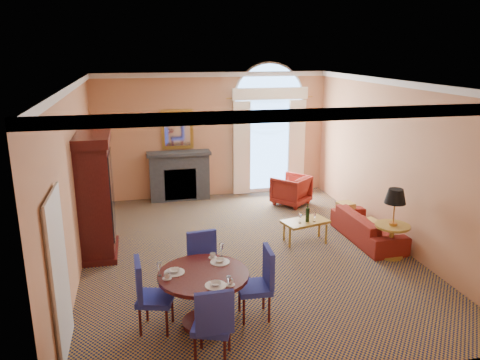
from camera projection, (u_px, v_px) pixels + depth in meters
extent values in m
plane|color=#131B3E|center=(246.00, 252.00, 8.97)|extent=(7.50, 7.50, 0.00)
cube|color=tan|center=(212.00, 135.00, 12.06)|extent=(6.00, 0.04, 3.20)
cube|color=tan|center=(74.00, 181.00, 7.90)|extent=(0.04, 7.50, 3.20)
cube|color=tan|center=(394.00, 163.00, 9.17)|extent=(0.04, 7.50, 3.20)
cube|color=silver|center=(246.00, 82.00, 8.10)|extent=(6.00, 7.50, 0.04)
cube|color=silver|center=(246.00, 86.00, 8.12)|extent=(6.00, 7.50, 0.12)
cube|color=silver|center=(59.00, 277.00, 5.81)|extent=(0.08, 0.90, 2.06)
cube|color=#373C42|center=(180.00, 177.00, 11.95)|extent=(1.50, 0.40, 1.20)
cube|color=#373C42|center=(179.00, 153.00, 11.75)|extent=(1.60, 0.46, 0.08)
cube|color=gold|center=(177.00, 129.00, 11.79)|extent=(0.80, 0.04, 1.00)
cube|color=silver|center=(177.00, 129.00, 11.77)|extent=(0.64, 0.02, 0.84)
cube|color=silver|center=(268.00, 146.00, 12.45)|extent=(1.90, 0.04, 2.50)
cube|color=#7EA6D4|center=(268.00, 146.00, 12.44)|extent=(1.70, 0.02, 2.30)
cylinder|color=silver|center=(269.00, 99.00, 12.11)|extent=(1.90, 0.04, 1.90)
cube|color=#EEE4C9|center=(242.00, 149.00, 12.18)|extent=(0.45, 0.06, 2.45)
cube|color=#EEE4C9|center=(296.00, 146.00, 12.50)|extent=(0.45, 0.06, 2.45)
cube|color=#EEE4C9|center=(270.00, 94.00, 11.96)|extent=(2.00, 0.08, 0.30)
cube|color=#360D0C|center=(96.00, 201.00, 8.62)|extent=(0.58, 1.06, 2.12)
cube|color=#360D0C|center=(90.00, 139.00, 8.31)|extent=(0.66, 1.17, 0.17)
cube|color=#360D0C|center=(100.00, 251.00, 8.90)|extent=(0.66, 1.17, 0.11)
cylinder|color=#360D0C|center=(203.00, 275.00, 6.42)|extent=(1.26, 1.26, 0.05)
cylinder|color=#360D0C|center=(204.00, 301.00, 6.53)|extent=(0.17, 0.17, 0.74)
cylinder|color=#360D0C|center=(205.00, 322.00, 6.62)|extent=(0.63, 0.63, 0.06)
cylinder|color=silver|center=(220.00, 262.00, 6.74)|extent=(0.28, 0.28, 0.01)
imported|color=silver|center=(220.00, 260.00, 6.73)|extent=(0.15, 0.15, 0.04)
imported|color=silver|center=(213.00, 255.00, 6.87)|extent=(0.09, 0.09, 0.07)
cylinder|color=silver|center=(174.00, 272.00, 6.43)|extent=(0.28, 0.28, 0.01)
imported|color=silver|center=(174.00, 271.00, 6.42)|extent=(0.15, 0.15, 0.04)
imported|color=silver|center=(167.00, 276.00, 6.25)|extent=(0.09, 0.09, 0.07)
cylinder|color=silver|center=(216.00, 285.00, 6.07)|extent=(0.28, 0.28, 0.01)
imported|color=silver|center=(216.00, 284.00, 6.06)|extent=(0.15, 0.15, 0.04)
imported|color=silver|center=(230.00, 282.00, 6.08)|extent=(0.09, 0.09, 0.07)
cube|color=navy|center=(203.00, 272.00, 7.17)|extent=(0.56, 0.56, 0.08)
cube|color=navy|center=(202.00, 248.00, 7.29)|extent=(0.47, 0.13, 0.56)
cylinder|color=#360D0C|center=(209.00, 279.00, 7.48)|extent=(0.04, 0.04, 0.43)
cylinder|color=#360D0C|center=(188.00, 284.00, 7.32)|extent=(0.04, 0.04, 0.43)
cylinder|color=#360D0C|center=(218.00, 289.00, 7.16)|extent=(0.04, 0.04, 0.43)
cylinder|color=#360D0C|center=(196.00, 294.00, 7.01)|extent=(0.04, 0.04, 0.43)
cube|color=navy|center=(212.00, 326.00, 5.77)|extent=(0.60, 0.60, 0.08)
cube|color=navy|center=(215.00, 313.00, 5.49)|extent=(0.47, 0.08, 0.56)
cylinder|color=#360D0C|center=(195.00, 352.00, 5.69)|extent=(0.04, 0.04, 0.43)
cylinder|color=#360D0C|center=(225.00, 354.00, 5.65)|extent=(0.04, 0.04, 0.43)
cylinder|color=#360D0C|center=(201.00, 334.00, 6.04)|extent=(0.04, 0.04, 0.43)
cylinder|color=#360D0C|center=(229.00, 336.00, 5.99)|extent=(0.04, 0.04, 0.43)
cube|color=navy|center=(254.00, 288.00, 6.69)|extent=(0.49, 0.49, 0.08)
cube|color=navy|center=(269.00, 267.00, 6.66)|extent=(0.09, 0.47, 0.56)
cylinder|color=#360D0C|center=(269.00, 309.00, 6.62)|extent=(0.04, 0.04, 0.43)
cylinder|color=#360D0C|center=(264.00, 296.00, 6.96)|extent=(0.04, 0.04, 0.43)
cylinder|color=#360D0C|center=(244.00, 311.00, 6.56)|extent=(0.04, 0.04, 0.43)
cylinder|color=#360D0C|center=(239.00, 298.00, 6.90)|extent=(0.04, 0.04, 0.43)
cube|color=navy|center=(156.00, 299.00, 6.40)|extent=(0.58, 0.58, 0.08)
cube|color=navy|center=(139.00, 280.00, 6.28)|extent=(0.09, 0.47, 0.56)
cylinder|color=#360D0C|center=(147.00, 308.00, 6.65)|extent=(0.04, 0.04, 0.43)
cylinder|color=#360D0C|center=(140.00, 322.00, 6.30)|extent=(0.04, 0.04, 0.43)
cylinder|color=#360D0C|center=(172.00, 308.00, 6.63)|extent=(0.04, 0.04, 0.43)
cylinder|color=#360D0C|center=(167.00, 323.00, 6.28)|extent=(0.04, 0.04, 0.43)
imported|color=maroon|center=(368.00, 227.00, 9.47)|extent=(0.80, 1.94, 0.56)
imported|color=maroon|center=(291.00, 190.00, 11.63)|extent=(1.12, 1.13, 0.74)
cube|color=#A48031|center=(305.00, 222.00, 9.33)|extent=(1.00, 0.71, 0.05)
cylinder|color=#A48031|center=(290.00, 237.00, 9.15)|extent=(0.04, 0.04, 0.40)
cylinder|color=#A48031|center=(326.00, 234.00, 9.31)|extent=(0.04, 0.04, 0.40)
cylinder|color=#A48031|center=(284.00, 231.00, 9.48)|extent=(0.04, 0.04, 0.40)
cylinder|color=#A48031|center=(319.00, 228.00, 9.65)|extent=(0.04, 0.04, 0.40)
cylinder|color=#A48031|center=(393.00, 226.00, 8.62)|extent=(0.63, 0.63, 0.04)
cylinder|color=#A48031|center=(391.00, 242.00, 8.70)|extent=(0.08, 0.08, 0.59)
cylinder|color=#A48031|center=(390.00, 255.00, 8.78)|extent=(0.46, 0.46, 0.04)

